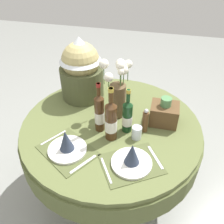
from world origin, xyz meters
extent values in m
plane|color=gray|center=(0.00, 0.00, 0.00)|extent=(8.00, 8.00, 0.00)
cylinder|color=#5B6638|center=(0.00, 0.00, 0.73)|extent=(1.26, 1.26, 0.04)
cylinder|color=#545D33|center=(0.00, 0.00, 0.62)|extent=(1.28, 1.28, 0.17)
cylinder|color=black|center=(0.00, 0.00, 0.37)|extent=(0.12, 0.12, 0.68)
cylinder|color=black|center=(0.00, 0.00, 0.01)|extent=(0.57, 0.57, 0.03)
cube|color=#4E562F|center=(-0.20, -0.31, 0.75)|extent=(0.43, 0.40, 0.00)
cylinder|color=white|center=(-0.20, -0.31, 0.76)|extent=(0.24, 0.24, 0.02)
cone|color=#2D384C|center=(-0.20, -0.31, 0.84)|extent=(0.09, 0.09, 0.14)
cube|color=silver|center=(-0.33, -0.23, 0.75)|extent=(0.11, 0.17, 0.00)
cube|color=silver|center=(-0.07, -0.40, 0.75)|extent=(0.12, 0.17, 0.00)
cube|color=#4E562F|center=(0.20, -0.33, 0.75)|extent=(0.43, 0.40, 0.00)
cylinder|color=white|center=(0.20, -0.33, 0.76)|extent=(0.24, 0.24, 0.02)
cone|color=#2D384C|center=(0.20, -0.33, 0.84)|extent=(0.09, 0.09, 0.14)
cube|color=silver|center=(0.07, -0.41, 0.75)|extent=(0.11, 0.17, 0.00)
cube|color=silver|center=(0.33, -0.25, 0.75)|extent=(0.11, 0.17, 0.00)
cylinder|color=brown|center=(0.02, 0.12, 0.87)|extent=(0.11, 0.11, 0.25)
sphere|color=silver|center=(0.07, 0.19, 1.12)|extent=(0.06, 0.06, 0.06)
cylinder|color=#4C7038|center=(0.07, 0.19, 1.05)|extent=(0.01, 0.01, 0.11)
sphere|color=silver|center=(0.02, 0.18, 1.13)|extent=(0.07, 0.07, 0.07)
cylinder|color=#4C7038|center=(0.02, 0.18, 1.05)|extent=(0.01, 0.01, 0.11)
sphere|color=silver|center=(0.05, 0.14, 1.10)|extent=(0.06, 0.06, 0.06)
cylinder|color=#4C7038|center=(0.05, 0.14, 1.04)|extent=(0.01, 0.01, 0.09)
sphere|color=silver|center=(-0.03, 0.05, 1.09)|extent=(0.06, 0.06, 0.06)
cylinder|color=#4C7038|center=(-0.03, 0.05, 1.03)|extent=(0.01, 0.01, 0.07)
sphere|color=silver|center=(-0.07, 0.11, 1.14)|extent=(0.07, 0.07, 0.07)
cylinder|color=#4C7038|center=(-0.07, 0.11, 1.06)|extent=(0.01, 0.01, 0.13)
sphere|color=silver|center=(0.03, 0.13, 1.13)|extent=(0.06, 0.06, 0.06)
cylinder|color=#4C7038|center=(0.03, 0.13, 1.05)|extent=(0.01, 0.01, 0.12)
sphere|color=silver|center=(0.04, 0.11, 1.10)|extent=(0.05, 0.05, 0.05)
cylinder|color=#4C7038|center=(0.04, 0.11, 1.04)|extent=(0.01, 0.01, 0.10)
cylinder|color=#422814|center=(-0.06, -0.07, 0.87)|extent=(0.06, 0.06, 0.25)
cylinder|color=silver|center=(-0.06, -0.07, 0.85)|extent=(0.07, 0.07, 0.09)
cone|color=#422814|center=(-0.06, -0.07, 1.01)|extent=(0.06, 0.06, 0.03)
cylinder|color=#422814|center=(-0.06, -0.07, 1.07)|extent=(0.02, 0.02, 0.08)
cylinder|color=maroon|center=(-0.06, -0.07, 1.10)|extent=(0.03, 0.03, 0.02)
cylinder|color=#422814|center=(0.03, -0.13, 0.87)|extent=(0.08, 0.08, 0.25)
cylinder|color=silver|center=(0.03, -0.13, 0.85)|extent=(0.08, 0.08, 0.08)
cone|color=#422814|center=(0.03, -0.13, 1.01)|extent=(0.08, 0.08, 0.03)
cylinder|color=#422814|center=(0.03, -0.13, 1.08)|extent=(0.03, 0.03, 0.10)
cylinder|color=#B29933|center=(0.03, -0.13, 1.11)|extent=(0.03, 0.03, 0.02)
cylinder|color=#143819|center=(0.12, -0.04, 0.85)|extent=(0.07, 0.07, 0.21)
cylinder|color=silver|center=(0.12, -0.04, 0.83)|extent=(0.07, 0.07, 0.07)
cone|color=#143819|center=(0.12, -0.04, 0.97)|extent=(0.07, 0.07, 0.03)
cylinder|color=#143819|center=(0.12, -0.04, 1.03)|extent=(0.03, 0.03, 0.09)
cylinder|color=#B29933|center=(0.12, -0.04, 1.06)|extent=(0.03, 0.03, 0.02)
cylinder|color=silver|center=(0.20, -0.10, 0.79)|extent=(0.06, 0.06, 0.09)
cylinder|color=brown|center=(0.24, -0.02, 0.82)|extent=(0.04, 0.04, 0.15)
sphere|color=#B7B7BC|center=(0.24, -0.02, 0.91)|extent=(0.03, 0.03, 0.03)
cylinder|color=#474C2D|center=(-0.30, 0.30, 0.87)|extent=(0.33, 0.33, 0.25)
sphere|color=tan|center=(-0.30, 0.30, 1.05)|extent=(0.28, 0.28, 0.28)
cone|color=silver|center=(-0.30, 0.30, 1.15)|extent=(0.32, 0.32, 0.18)
cube|color=brown|center=(0.35, 0.10, 0.82)|extent=(0.19, 0.16, 0.14)
cylinder|color=#4C7F4C|center=(0.35, 0.10, 0.92)|extent=(0.07, 0.07, 0.06)
camera|label=1|loc=(0.31, -1.28, 1.87)|focal=39.33mm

